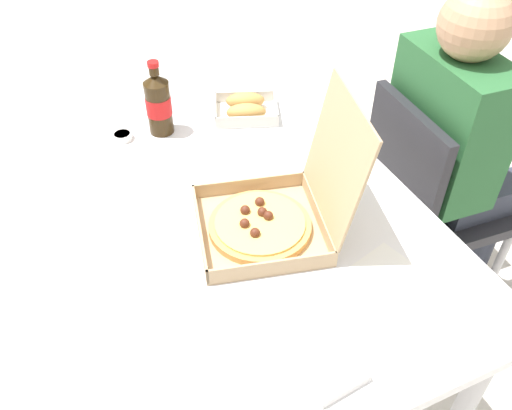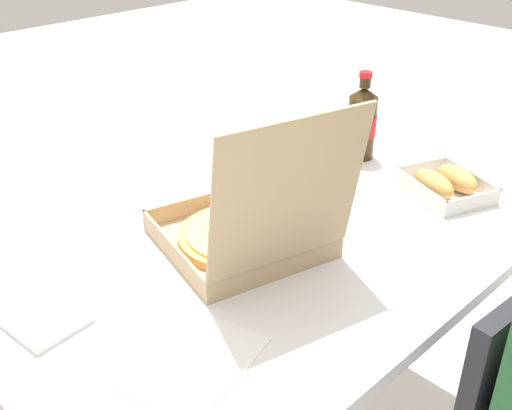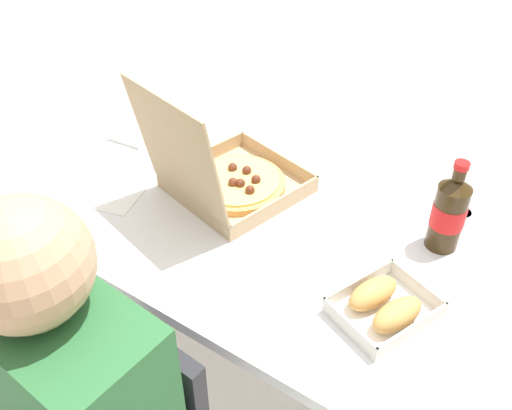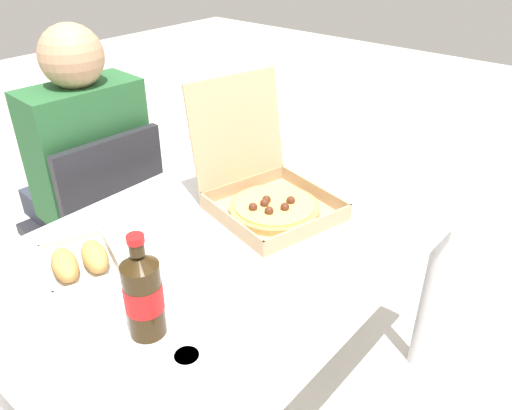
{
  "view_description": "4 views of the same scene",
  "coord_description": "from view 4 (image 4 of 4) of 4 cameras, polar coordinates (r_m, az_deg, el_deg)",
  "views": [
    {
      "loc": [
        0.95,
        -0.4,
        1.62
      ],
      "look_at": [
        0.07,
        -0.0,
        0.75
      ],
      "focal_mm": 37.82,
      "sensor_mm": 36.0,
      "label": 1
    },
    {
      "loc": [
        0.82,
        0.75,
        1.38
      ],
      "look_at": [
        0.04,
        -0.04,
        0.76
      ],
      "focal_mm": 43.19,
      "sensor_mm": 36.0,
      "label": 2
    },
    {
      "loc": [
        -0.57,
        0.91,
        1.58
      ],
      "look_at": [
        0.03,
        0.03,
        0.73
      ],
      "focal_mm": 39.59,
      "sensor_mm": 36.0,
      "label": 3
    },
    {
      "loc": [
        -0.8,
        -0.73,
        1.43
      ],
      "look_at": [
        0.09,
        0.03,
        0.74
      ],
      "focal_mm": 35.35,
      "sensor_mm": 36.0,
      "label": 4
    }
  ],
  "objects": [
    {
      "name": "napkin_pile",
      "position": [
        1.63,
        11.85,
        4.41
      ],
      "size": [
        0.12,
        0.12,
        0.02
      ],
      "primitive_type": "cube",
      "rotation": [
        0.0,
        0.0,
        0.11
      ],
      "color": "white",
      "rests_on": "dining_table"
    },
    {
      "name": "paper_menu",
      "position": [
        1.67,
        2.63,
        5.26
      ],
      "size": [
        0.24,
        0.2,
        0.0
      ],
      "primitive_type": "cube",
      "rotation": [
        0.0,
        0.0,
        0.27
      ],
      "color": "white",
      "rests_on": "dining_table"
    },
    {
      "name": "diner_person",
      "position": [
        1.79,
        -18.89,
        4.3
      ],
      "size": [
        0.37,
        0.42,
        1.15
      ],
      "color": "#333847",
      "rests_on": "ground_plane"
    },
    {
      "name": "chair",
      "position": [
        1.84,
        -16.96,
        -2.02
      ],
      "size": [
        0.43,
        0.43,
        0.83
      ],
      "color": "#232328",
      "rests_on": "ground_plane"
    },
    {
      "name": "cola_bottle",
      "position": [
        0.97,
        -12.64,
        -9.76
      ],
      "size": [
        0.07,
        0.07,
        0.22
      ],
      "color": "#33230F",
      "rests_on": "dining_table"
    },
    {
      "name": "bread_side_box",
      "position": [
        1.2,
        -19.26,
        -6.17
      ],
      "size": [
        0.21,
        0.23,
        0.06
      ],
      "color": "white",
      "rests_on": "dining_table"
    },
    {
      "name": "dipping_sauce_cup",
      "position": [
        0.96,
        -7.83,
        -16.84
      ],
      "size": [
        0.06,
        0.06,
        0.02
      ],
      "color": "white",
      "rests_on": "dining_table"
    },
    {
      "name": "dining_table",
      "position": [
        1.34,
        -1.71,
        -5.66
      ],
      "size": [
        1.27,
        0.8,
        0.72
      ],
      "color": "white",
      "rests_on": "ground_plane"
    },
    {
      "name": "pizza_box_open",
      "position": [
        1.36,
        1.26,
        1.33
      ],
      "size": [
        0.36,
        0.4,
        0.33
      ],
      "color": "tan",
      "rests_on": "dining_table"
    }
  ]
}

